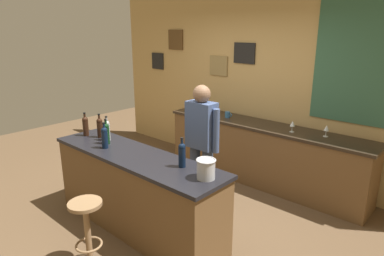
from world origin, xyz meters
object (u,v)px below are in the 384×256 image
object	(u,v)px
wine_bottle_b	(100,127)
wine_bottle_e	(105,137)
ice_bucket	(206,168)
wine_bottle_d	(106,133)
wine_bottle_f	(182,154)
wine_bottle_c	(107,130)
bartender	(201,141)
wine_glass_a	(203,105)
wine_glass_b	(292,124)
bar_stool	(87,223)
coffee_mug	(228,115)
wine_glass_c	(327,128)
wine_bottle_a	(85,125)

from	to	relation	value
wine_bottle_b	wine_bottle_e	xyz separation A→B (m)	(0.39, -0.19, 0.00)
ice_bucket	wine_bottle_e	bearing A→B (deg)	-174.20
wine_bottle_d	ice_bucket	distance (m)	1.51
wine_bottle_f	wine_bottle_c	bearing A→B (deg)	-179.57
wine_bottle_b	wine_bottle_f	distance (m)	1.43
bartender	wine_bottle_d	size ratio (longest dim) A/B	5.29
wine_bottle_c	wine_glass_a	xyz separation A→B (m)	(-0.16, 2.02, -0.05)
wine_bottle_f	wine_glass_b	bearing A→B (deg)	82.87
bar_stool	wine_bottle_f	size ratio (longest dim) A/B	2.22
wine_bottle_f	ice_bucket	size ratio (longest dim) A/B	1.63
ice_bucket	coffee_mug	xyz separation A→B (m)	(-1.21, 1.98, -0.07)
coffee_mug	ice_bucket	bearing A→B (deg)	-58.59
bar_stool	coffee_mug	size ratio (longest dim) A/B	5.44
wine_bottle_e	wine_glass_c	size ratio (longest dim) A/B	1.97
wine_bottle_d	wine_bottle_f	size ratio (longest dim) A/B	1.00
wine_glass_a	wine_bottle_a	bearing A→B (deg)	-95.56
wine_bottle_a	wine_glass_c	bearing A→B (deg)	42.39
wine_bottle_d	wine_glass_c	world-z (taller)	wine_bottle_d
bartender	wine_bottle_f	bearing A→B (deg)	-63.73
wine_bottle_e	wine_bottle_f	world-z (taller)	same
wine_glass_c	wine_bottle_b	bearing A→B (deg)	-136.22
bar_stool	wine_bottle_b	world-z (taller)	wine_bottle_b
bartender	ice_bucket	world-z (taller)	bartender
wine_bottle_f	coffee_mug	bearing A→B (deg)	114.02
wine_bottle_e	coffee_mug	world-z (taller)	wine_bottle_e
wine_glass_b	wine_glass_c	world-z (taller)	same
coffee_mug	wine_bottle_a	bearing A→B (deg)	-110.70
wine_bottle_b	wine_glass_a	xyz separation A→B (m)	(0.01, 2.01, -0.05)
bar_stool	wine_bottle_c	size ratio (longest dim) A/B	2.22
wine_bottle_c	wine_bottle_f	distance (m)	1.26
wine_bottle_a	wine_bottle_e	xyz separation A→B (m)	(0.58, -0.11, 0.00)
wine_bottle_f	wine_glass_a	distance (m)	2.46
ice_bucket	wine_bottle_a	bearing A→B (deg)	-179.06
wine_bottle_a	ice_bucket	bearing A→B (deg)	0.94
wine_bottle_a	wine_glass_b	size ratio (longest dim) A/B	1.97
wine_bottle_a	ice_bucket	size ratio (longest dim) A/B	1.63
wine_bottle_c	ice_bucket	world-z (taller)	wine_bottle_c
wine_glass_b	wine_bottle_c	bearing A→B (deg)	-128.10
wine_glass_a	wine_glass_c	distance (m)	2.08
wine_bottle_a	wine_bottle_b	size ratio (longest dim) A/B	1.00
bar_stool	wine_bottle_e	world-z (taller)	wine_bottle_e
wine_bottle_a	wine_bottle_c	size ratio (longest dim) A/B	1.00
ice_bucket	wine_glass_a	distance (m)	2.71
ice_bucket	wine_glass_a	bearing A→B (deg)	130.67
wine_bottle_d	wine_glass_a	distance (m)	2.11
wine_bottle_f	wine_glass_c	distance (m)	2.10
bartender	bar_stool	xyz separation A→B (m)	(-0.14, -1.51, -0.48)
wine_bottle_d	bar_stool	bearing A→B (deg)	-47.35
wine_glass_a	wine_glass_c	xyz separation A→B (m)	(2.08, -0.01, 0.00)
bar_stool	bartender	bearing A→B (deg)	84.67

